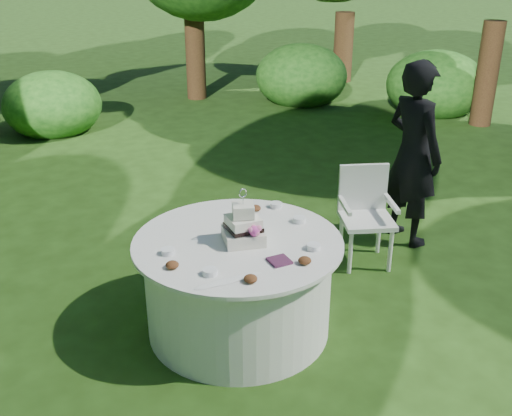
# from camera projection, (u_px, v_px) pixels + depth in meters

# --- Properties ---
(ground) EXTENTS (80.00, 80.00, 0.00)m
(ground) POSITION_uv_depth(u_px,v_px,m) (239.00, 327.00, 4.72)
(ground) COLOR #1C350E
(ground) RESTS_ON ground
(napkins) EXTENTS (0.14, 0.14, 0.02)m
(napkins) POSITION_uv_depth(u_px,v_px,m) (279.00, 261.00, 4.10)
(napkins) COLOR #4A203D
(napkins) RESTS_ON table
(feather_plume) EXTENTS (0.48, 0.07, 0.01)m
(feather_plume) POSITION_uv_depth(u_px,v_px,m) (228.00, 281.00, 3.87)
(feather_plume) COLOR white
(feather_plume) RESTS_ON table
(guest) EXTENTS (0.48, 0.69, 1.82)m
(guest) POSITION_uv_depth(u_px,v_px,m) (413.00, 154.00, 5.78)
(guest) COLOR black
(guest) RESTS_ON ground
(table) EXTENTS (1.56, 1.56, 0.77)m
(table) POSITION_uv_depth(u_px,v_px,m) (238.00, 285.00, 4.56)
(table) COLOR silver
(table) RESTS_ON ground
(cake) EXTENTS (0.34, 0.34, 0.42)m
(cake) POSITION_uv_depth(u_px,v_px,m) (244.00, 228.00, 4.34)
(cake) COLOR beige
(cake) RESTS_ON table
(chair) EXTENTS (0.59, 0.59, 0.91)m
(chair) POSITION_uv_depth(u_px,v_px,m) (365.00, 208.00, 5.55)
(chair) COLOR white
(chair) RESTS_ON ground
(votives) EXTENTS (1.19, 0.88, 0.04)m
(votives) POSITION_uv_depth(u_px,v_px,m) (256.00, 237.00, 4.41)
(votives) COLOR white
(votives) RESTS_ON table
(petal_cups) EXTENTS (1.01, 1.08, 0.05)m
(petal_cups) POSITION_uv_depth(u_px,v_px,m) (246.00, 250.00, 4.21)
(petal_cups) COLOR #562D16
(petal_cups) RESTS_ON table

